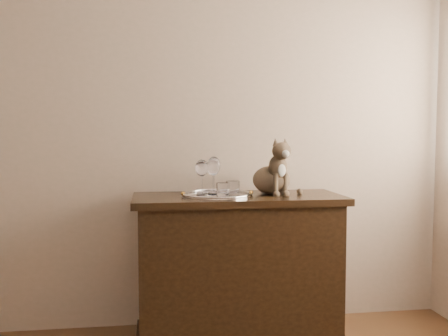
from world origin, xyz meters
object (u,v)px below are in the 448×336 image
Objects in this scene: wine_glass_b at (214,175)px; wine_glass_d at (213,176)px; wine_glass_c at (202,177)px; tumbler_a at (233,188)px; cat at (271,166)px; wine_glass_a at (202,177)px; tray at (218,195)px; sideboard at (238,268)px; tumbler_b at (223,190)px.

wine_glass_d is at bearing -99.66° from wine_glass_b.
wine_glass_c is 0.19m from tumbler_a.
cat is (0.42, 0.06, 0.06)m from wine_glass_c.
tray is at bearing -36.44° from wine_glass_a.
sideboard is 0.56m from wine_glass_d.
cat is at bearing 11.02° from tray.
tumbler_b is at bearing -61.53° from wine_glass_a.
cat is at bearing 13.11° from sideboard.
cat reaches higher than sideboard.
tumbler_a is at bearing -166.00° from cat.
sideboard is at bearing 2.94° from wine_glass_c.
tumbler_b is at bearing -84.94° from wine_glass_b.
cat is (0.41, 0.00, 0.06)m from wine_glass_a.
sideboard is at bearing 50.93° from tumbler_b.
tray is at bearing -51.14° from wine_glass_d.
tumbler_b reaches higher than sideboard.
tumbler_b is (0.04, -0.15, -0.06)m from wine_glass_d.
wine_glass_b is 0.64× the size of cat.
wine_glass_c is at bearing -126.14° from wine_glass_b.
wine_glass_a is (-0.08, 0.06, 0.10)m from tray.
tray is 0.14m from wine_glass_c.
wine_glass_d reaches higher than wine_glass_a.
wine_glass_b reaches higher than wine_glass_d.
wine_glass_b is at bearing 114.93° from tumbler_a.
wine_glass_a is 0.07m from wine_glass_d.
wine_glass_b is at bearing 53.86° from wine_glass_c.
wine_glass_b reaches higher than tray.
tumbler_a is (-0.04, -0.08, 0.47)m from sideboard.
cat is (0.34, -0.05, 0.05)m from wine_glass_b.
wine_glass_a is at bearing 167.38° from sideboard.
cat is (0.31, 0.18, 0.12)m from tumbler_b.
wine_glass_d reaches higher than tumbler_b.
tray is (-0.12, -0.02, 0.43)m from sideboard.
sideboard is at bearing 7.39° from tray.
tray is at bearing -3.15° from wine_glass_c.
tumbler_b is (0.10, -0.12, -0.06)m from wine_glass_c.
wine_glass_d is at bearing -28.95° from wine_glass_a.
wine_glass_d is 0.36m from cat.
tumbler_a is at bearing -39.70° from tray.
wine_glass_b is 1.03× the size of wine_glass_d.
wine_glass_a is at bearing 141.96° from tumbler_a.
wine_glass_d is at bearing 175.18° from sideboard.
wine_glass_b is at bearing 141.74° from sideboard.
tumbler_b is at bearing -163.04° from cat.
tray is at bearing 96.57° from tumbler_b.
tray is at bearing -86.45° from wine_glass_b.
sideboard is 15.05× the size of tumbler_b.
wine_glass_a is at bearing 167.32° from cat.
tumbler_a is 1.05× the size of tumbler_b.
wine_glass_a reaches higher than tumbler_a.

